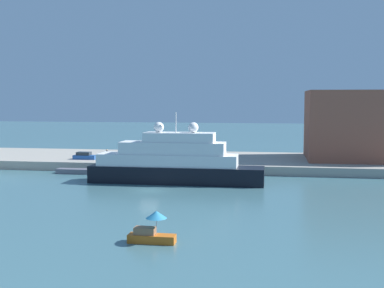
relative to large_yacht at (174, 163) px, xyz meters
name	(u,v)px	position (x,y,z in m)	size (l,w,h in m)	color
ground	(149,191)	(-2.07, -6.81, -3.04)	(400.00, 400.00, 0.00)	#3D6670
quay_dock	(184,161)	(-2.07, 20.48, -2.27)	(110.00, 22.58, 1.53)	gray
large_yacht	(174,163)	(0.00, 0.00, 0.00)	(26.00, 4.75, 10.58)	black
small_motorboat	(152,230)	(4.32, -30.82, -1.91)	(4.13, 1.83, 2.83)	#C66019
work_barge	(74,171)	(-18.49, 6.61, -2.63)	(5.76, 1.84, 0.81)	#595966
harbor_building	(366,125)	(31.29, 22.18, 4.76)	(21.28, 15.57, 12.53)	#93513D
parked_car	(85,156)	(-19.45, 14.04, -0.93)	(4.17, 1.70, 1.33)	#1E4C99
person_figure	(107,154)	(-15.53, 15.08, -0.66)	(0.36, 0.36, 1.80)	#4C4C4C
mooring_bollard	(189,162)	(0.58, 10.09, -1.17)	(0.38, 0.38, 0.67)	black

